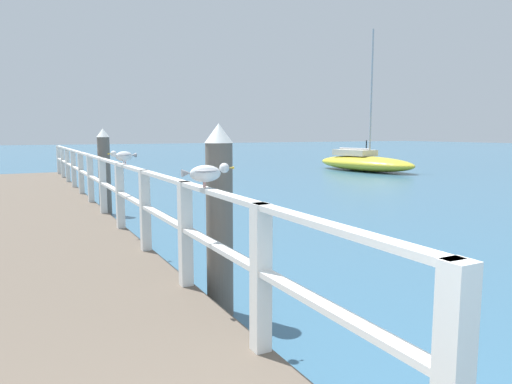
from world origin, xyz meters
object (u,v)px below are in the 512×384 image
boat_1 (364,162)px  channel_buoy (366,156)px  dock_piling_far (104,171)px  seagull_foreground (206,173)px  seagull_background (123,156)px  dock_piling_near (220,220)px

boat_1 → channel_buoy: 8.81m
dock_piling_far → channel_buoy: dock_piling_far is taller
seagull_foreground → boat_1: 20.35m
seagull_foreground → channel_buoy: seagull_foreground is taller
seagull_foreground → seagull_background: (-0.02, 3.40, 0.00)m
seagull_foreground → channel_buoy: 29.14m
seagull_background → seagull_foreground: bearing=160.3°
boat_1 → dock_piling_near: bearing=37.7°
dock_piling_near → seagull_background: (-0.39, 2.81, 0.56)m
seagull_background → dock_piling_near: bearing=167.9°
boat_1 → channel_buoy: (5.81, 6.62, -0.08)m
seagull_foreground → boat_1: boat_1 is taller
dock_piling_near → channel_buoy: bearing=46.4°
dock_piling_near → boat_1: boat_1 is taller
boat_1 → channel_buoy: size_ratio=4.91×
seagull_background → boat_1: boat_1 is taller
dock_piling_near → seagull_background: size_ratio=4.38×
seagull_foreground → channel_buoy: size_ratio=0.34×
dock_piling_near → channel_buoy: dock_piling_near is taller
seagull_foreground → channel_buoy: (19.99, 21.17, -1.22)m
channel_buoy → seagull_background: bearing=-138.4°
seagull_background → boat_1: bearing=-71.8°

